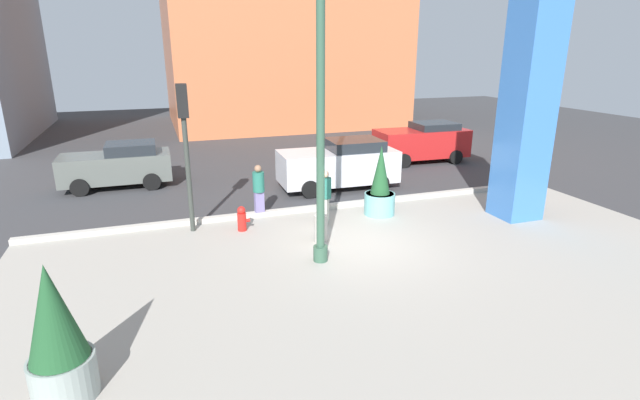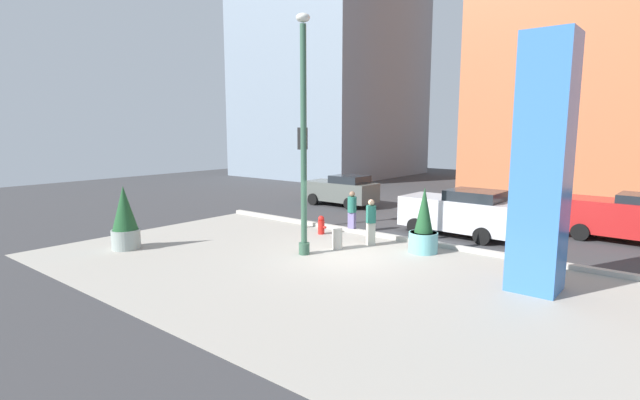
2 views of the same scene
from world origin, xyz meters
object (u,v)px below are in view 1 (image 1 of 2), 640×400
at_px(lamp_post, 321,110).
at_px(car_curb_west, 118,165).
at_px(potted_plant_near_left, 57,337).
at_px(concrete_bollard, 321,228).
at_px(fire_hydrant, 242,219).
at_px(traffic_light_corner, 185,134).
at_px(pedestrian_on_sidewalk, 259,188).
at_px(pedestrian_crossing, 325,195).
at_px(potted_plant_curbside, 380,188).
at_px(art_pillar_blue, 526,114).
at_px(car_curb_east, 422,142).
at_px(car_far_lane, 339,164).

xyz_separation_m(lamp_post, car_curb_west, (-5.04, 8.93, -2.91)).
bearing_deg(potted_plant_near_left, concrete_bollard, 38.62).
distance_m(potted_plant_near_left, car_curb_west, 12.29).
relative_size(fire_hydrant, traffic_light_corner, 0.18).
bearing_deg(pedestrian_on_sidewalk, traffic_light_corner, -164.75).
bearing_deg(pedestrian_crossing, fire_hydrant, 174.33).
distance_m(potted_plant_near_left, potted_plant_curbside, 10.26).
height_order(lamp_post, pedestrian_crossing, lamp_post).
relative_size(car_curb_west, pedestrian_crossing, 2.38).
distance_m(art_pillar_blue, traffic_light_corner, 9.97).
bearing_deg(lamp_post, pedestrian_on_sidewalk, 100.85).
bearing_deg(pedestrian_crossing, concrete_bollard, -114.72).
relative_size(potted_plant_near_left, car_curb_west, 0.56).
xyz_separation_m(car_curb_west, pedestrian_crossing, (6.06, -6.45, 0.08)).
height_order(potted_plant_curbside, car_curb_west, potted_plant_curbside).
bearing_deg(car_curb_west, traffic_light_corner, -68.99).
height_order(art_pillar_blue, car_curb_west, art_pillar_blue).
bearing_deg(potted_plant_near_left, pedestrian_crossing, 42.71).
bearing_deg(concrete_bollard, traffic_light_corner, 149.18).
height_order(art_pillar_blue, potted_plant_near_left, art_pillar_blue).
bearing_deg(car_curb_west, concrete_bollard, -54.53).
bearing_deg(art_pillar_blue, concrete_bollard, 179.34).
bearing_deg(potted_plant_curbside, traffic_light_corner, 175.42).
xyz_separation_m(fire_hydrant, car_curb_east, (9.59, 6.16, 0.57)).
relative_size(art_pillar_blue, car_curb_east, 1.51).
bearing_deg(potted_plant_near_left, potted_plant_curbside, 36.37).
xyz_separation_m(concrete_bollard, car_curb_west, (-5.48, 7.69, 0.47)).
relative_size(concrete_bollard, car_far_lane, 0.17).
bearing_deg(potted_plant_curbside, lamp_post, -137.26).
relative_size(lamp_post, potted_plant_curbside, 3.44).
bearing_deg(potted_plant_curbside, concrete_bollard, -149.29).
distance_m(potted_plant_near_left, car_far_lane, 12.43).
xyz_separation_m(potted_plant_curbside, pedestrian_on_sidewalk, (-3.68, 1.04, 0.06)).
bearing_deg(lamp_post, car_far_lane, 64.56).
distance_m(car_curb_west, pedestrian_crossing, 8.85).
distance_m(potted_plant_curbside, pedestrian_on_sidewalk, 3.82).
relative_size(lamp_post, pedestrian_crossing, 4.61).
xyz_separation_m(potted_plant_near_left, fire_hydrant, (3.84, 6.08, -0.67)).
relative_size(potted_plant_near_left, pedestrian_crossing, 1.33).
relative_size(fire_hydrant, pedestrian_crossing, 0.45).
bearing_deg(pedestrian_on_sidewalk, car_curb_west, 129.91).
height_order(fire_hydrant, car_curb_west, car_curb_west).
height_order(potted_plant_near_left, pedestrian_crossing, potted_plant_near_left).
bearing_deg(car_curb_west, car_far_lane, -20.24).
height_order(art_pillar_blue, pedestrian_on_sidewalk, art_pillar_blue).
bearing_deg(fire_hydrant, traffic_light_corner, 161.15).
distance_m(fire_hydrant, car_curb_west, 7.18).
height_order(potted_plant_near_left, car_curb_west, potted_plant_near_left).
bearing_deg(potted_plant_near_left, car_curb_east, 42.34).
relative_size(potted_plant_curbside, traffic_light_corner, 0.53).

